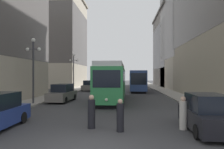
{
  "coord_description": "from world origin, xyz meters",
  "views": [
    {
      "loc": [
        1.4,
        -7.15,
        2.72
      ],
      "look_at": [
        -0.05,
        13.23,
        2.8
      ],
      "focal_mm": 33.04,
      "sensor_mm": 36.0,
      "label": 1
    }
  ],
  "objects": [
    {
      "name": "building_left_corner",
      "position": [
        -17.13,
        40.03,
        10.87
      ],
      "size": [
        16.44,
        15.56,
        21.14
      ],
      "color": "#B2A893",
      "rests_on": "ground"
    },
    {
      "name": "building_right_corner",
      "position": [
        16.27,
        45.05,
        9.38
      ],
      "size": [
        14.72,
        18.85,
        18.26
      ],
      "color": "slate",
      "rests_on": "ground"
    },
    {
      "name": "lamp_post_left_near",
      "position": [
        -7.18,
        11.25,
        4.06
      ],
      "size": [
        1.41,
        0.36,
        6.01
      ],
      "color": "#333338",
      "rests_on": "sidewalk_left"
    },
    {
      "name": "lamp_post_left_far",
      "position": [
        -7.18,
        25.69,
        4.07
      ],
      "size": [
        1.41,
        0.36,
        6.02
      ],
      "color": "#333338",
      "rests_on": "sidewalk_left"
    },
    {
      "name": "sidewalk_right",
      "position": [
        7.9,
        40.0,
        0.07
      ],
      "size": [
        2.63,
        120.0,
        0.15
      ],
      "primitive_type": "cube",
      "color": "gray",
      "rests_on": "ground"
    },
    {
      "name": "pedestrian_on_sidewalk",
      "position": [
        -0.4,
        3.31,
        0.8
      ],
      "size": [
        0.39,
        0.39,
        1.72
      ],
      "rotation": [
        0.0,
        0.0,
        2.42
      ],
      "color": "black",
      "rests_on": "ground"
    },
    {
      "name": "pedestrian_crossing_near",
      "position": [
        1.09,
        2.8,
        0.74
      ],
      "size": [
        0.35,
        0.35,
        1.58
      ],
      "rotation": [
        0.0,
        0.0,
        2.91
      ],
      "color": "black",
      "rests_on": "ground"
    },
    {
      "name": "parked_car_left_near",
      "position": [
        -5.28,
        13.93,
        0.84
      ],
      "size": [
        2.03,
        4.8,
        1.82
      ],
      "rotation": [
        0.0,
        0.0,
        -0.04
      ],
      "color": "black",
      "rests_on": "ground"
    },
    {
      "name": "parked_car_right_far",
      "position": [
        5.28,
        3.13,
        0.84
      ],
      "size": [
        2.01,
        4.47,
        1.82
      ],
      "rotation": [
        0.0,
        0.0,
        3.11
      ],
      "color": "black",
      "rests_on": "ground"
    },
    {
      "name": "pedestrian_crossing_far",
      "position": [
        4.24,
        3.43,
        0.77
      ],
      "size": [
        0.37,
        0.37,
        1.66
      ],
      "rotation": [
        0.0,
        0.0,
        2.91
      ],
      "color": "beige",
      "rests_on": "ground"
    },
    {
      "name": "sidewalk_left",
      "position": [
        -7.9,
        40.0,
        0.07
      ],
      "size": [
        2.63,
        120.0,
        0.15
      ],
      "primitive_type": "cube",
      "color": "gray",
      "rests_on": "ground"
    },
    {
      "name": "parked_car_left_far",
      "position": [
        -5.28,
        29.08,
        0.84
      ],
      "size": [
        1.98,
        4.6,
        1.82
      ],
      "rotation": [
        0.0,
        0.0,
        -0.03
      ],
      "color": "black",
      "rests_on": "ground"
    },
    {
      "name": "transit_bus",
      "position": [
        3.22,
        28.53,
        1.95
      ],
      "size": [
        2.73,
        11.25,
        3.45
      ],
      "rotation": [
        0.0,
        0.0,
        -0.01
      ],
      "color": "black",
      "rests_on": "ground"
    },
    {
      "name": "building_right_midblock",
      "position": [
        15.15,
        34.27,
        12.34
      ],
      "size": [
        12.47,
        14.93,
        23.98
      ],
      "color": "#B2A893",
      "rests_on": "ground"
    },
    {
      "name": "streetcar",
      "position": [
        -0.15,
        15.17,
        2.1
      ],
      "size": [
        2.69,
        12.52,
        3.89
      ],
      "rotation": [
        0.0,
        0.0,
        -0.01
      ],
      "color": "black",
      "rests_on": "ground"
    }
  ]
}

